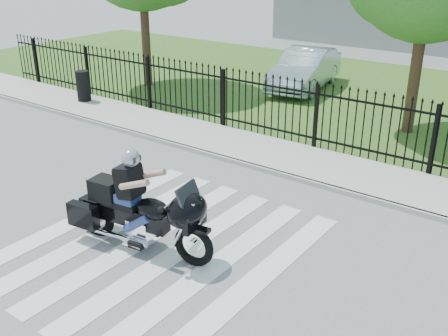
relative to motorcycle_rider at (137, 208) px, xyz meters
The scene contains 9 objects.
ground 0.88m from the motorcycle_rider, 40.14° to the left, with size 120.00×120.00×0.00m, color slate.
crosswalk 0.87m from the motorcycle_rider, 40.14° to the left, with size 5.00×5.50×0.01m, color silver, non-canonical shape.
sidewalk 5.30m from the motorcycle_rider, 86.89° to the left, with size 40.00×2.00×0.12m, color #ADAAA3.
curb 4.31m from the motorcycle_rider, 86.16° to the left, with size 40.00×0.12×0.12m, color #ADAAA3.
grass_strip 12.27m from the motorcycle_rider, 88.67° to the left, with size 40.00×12.00×0.02m, color #30571D.
iron_fence 6.25m from the motorcycle_rider, 87.39° to the left, with size 26.00×0.04×1.80m.
motorcycle_rider is the anchor object (origin of this frame).
parked_car 12.24m from the motorcycle_rider, 104.43° to the left, with size 1.57×4.50×1.48m, color #90A8B6.
litter_bin 9.86m from the motorcycle_rider, 145.80° to the left, with size 0.46×0.46×1.03m, color black.
Camera 1 is at (5.83, -5.93, 5.08)m, focal length 42.00 mm.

